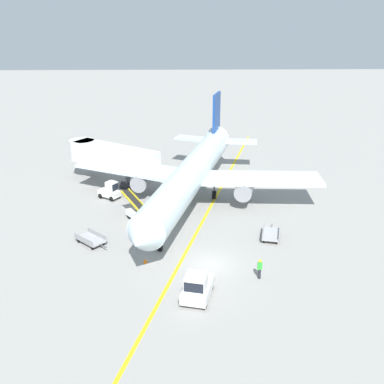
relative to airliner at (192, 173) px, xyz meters
name	(u,v)px	position (x,y,z in m)	size (l,w,h in m)	color
ground_plane	(210,265)	(1.10, -14.16, -3.42)	(300.00, 300.00, 0.00)	gray
taxi_line_yellow	(194,238)	(-0.14, -9.16, -3.41)	(0.30, 80.00, 0.01)	yellow
airliner	(192,173)	(0.00, 0.00, 0.00)	(27.84, 34.78, 10.10)	silver
jet_bridge	(107,155)	(-10.33, 6.70, 0.12)	(11.89, 9.43, 4.85)	silver
pushback_tug	(197,287)	(-0.18, -19.08, -2.42)	(2.75, 3.96, 2.20)	silver
baggage_tug_near_wing	(110,191)	(-9.37, 1.14, -2.49)	(2.72, 2.41, 2.10)	silver
belt_loader_forward_hold	(140,214)	(-5.44, -5.09, -2.64)	(3.99, 4.76, 2.59)	silver
baggage_cart_loaded	(271,234)	(7.13, -9.40, -2.95)	(2.17, 3.84, 0.94)	#A5A5A8
baggage_cart_empty_trailing	(91,239)	(-9.63, -10.08, -2.95)	(3.27, 3.19, 0.94)	#A5A5A8
ground_crew_marshaller	(260,268)	(4.89, -16.42, -2.51)	(0.36, 0.24, 1.70)	#26262D
safety_cone_nose_left	(101,192)	(-10.77, 2.87, -3.20)	(0.36, 0.36, 0.44)	orange
safety_cone_nose_right	(145,261)	(-4.38, -13.72, -3.20)	(0.36, 0.36, 0.44)	orange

